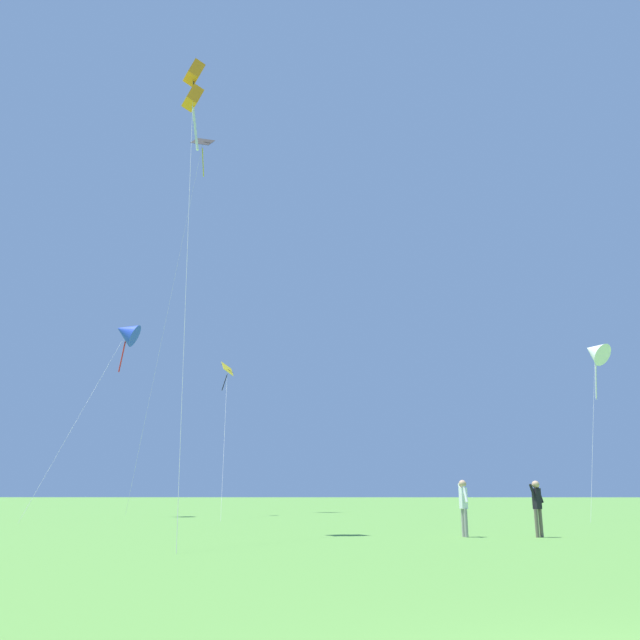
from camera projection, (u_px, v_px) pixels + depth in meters
name	position (u px, v px, depth m)	size (l,w,h in m)	color
kite_yellow_diamond	(227.00, 377.00, 42.79)	(1.78, 8.97, 9.88)	yellow
kite_black_large	(201.00, 158.00, 54.05)	(3.67, 5.56, 30.63)	black
kite_white_distant	(595.00, 352.00, 38.44)	(4.07, 5.81, 10.38)	white
kite_orange_box	(193.00, 88.00, 26.36)	(2.38, 7.13, 18.42)	orange
kite_blue_delta	(126.00, 332.00, 41.66)	(2.63, 9.09, 12.31)	blue
person_in_blue_jacket	(463.00, 502.00, 21.54)	(0.26, 0.58, 1.82)	gray
person_foreground_watcher	(537.00, 503.00, 21.41)	(0.54, 0.36, 1.79)	#665B4C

